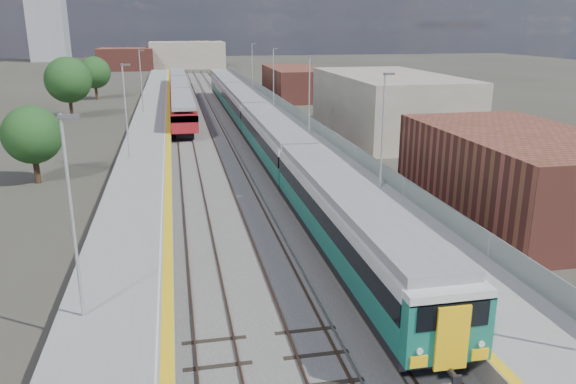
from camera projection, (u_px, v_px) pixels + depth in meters
name	position (u px, v px, depth m)	size (l,w,h in m)	color
ground	(234.00, 131.00, 62.46)	(320.00, 320.00, 0.00)	#47443A
ballast_bed	(212.00, 128.00, 64.37)	(10.50, 155.00, 0.06)	#565451
tracks	(217.00, 125.00, 66.03)	(8.96, 160.00, 0.17)	#4C3323
platform_right	(277.00, 121.00, 65.65)	(4.70, 155.00, 8.52)	slate
platform_left	(151.00, 126.00, 62.91)	(4.30, 155.00, 8.52)	slate
buildings	(121.00, 28.00, 139.13)	(72.00, 185.50, 40.00)	brown
green_train	(256.00, 119.00, 56.11)	(2.98, 82.83, 3.28)	black
red_train	(180.00, 92.00, 81.49)	(2.74, 55.65, 3.46)	black
tree_a	(32.00, 135.00, 40.99)	(4.28, 4.28, 5.80)	#382619
tree_b	(68.00, 80.00, 69.56)	(5.65, 5.65, 7.66)	#382619
tree_c	(94.00, 72.00, 88.02)	(4.94, 4.94, 6.70)	#382619
tree_d	(369.00, 81.00, 81.98)	(4.05, 4.05, 5.49)	#382619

